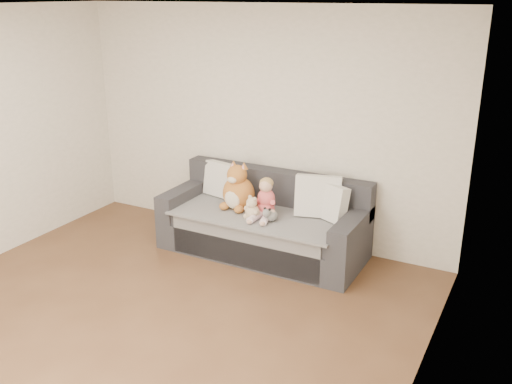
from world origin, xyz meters
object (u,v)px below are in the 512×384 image
(sofa, at_px, (264,225))
(toddler, at_px, (265,201))
(sippy_cup, at_px, (255,212))
(teddy_bear, at_px, (252,210))
(plush_cat, at_px, (238,191))

(sofa, bearing_deg, toddler, -59.96)
(sippy_cup, bearing_deg, teddy_bear, -96.82)
(sippy_cup, bearing_deg, toddler, 43.43)
(sofa, height_order, sippy_cup, sofa)
(sofa, xyz_separation_m, toddler, (0.07, -0.13, 0.34))
(toddler, bearing_deg, sofa, 113.04)
(sofa, bearing_deg, plush_cat, -170.72)
(sofa, distance_m, plush_cat, 0.47)
(plush_cat, relative_size, sippy_cup, 4.55)
(plush_cat, height_order, teddy_bear, plush_cat)
(teddy_bear, distance_m, sippy_cup, 0.07)
(toddler, distance_m, teddy_bear, 0.17)
(toddler, bearing_deg, sippy_cup, -143.56)
(toddler, xyz_separation_m, plush_cat, (-0.37, 0.08, 0.03))
(plush_cat, distance_m, teddy_bear, 0.37)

